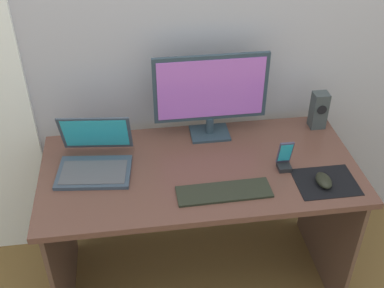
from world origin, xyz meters
TOP-DOWN VIEW (x-y plane):
  - ground_plane at (0.00, 0.00)m, footprint 8.00×8.00m
  - wall_back at (0.00, 0.41)m, footprint 6.00×0.04m
  - desk at (0.00, 0.00)m, footprint 1.36×0.65m
  - monitor at (0.08, 0.24)m, footprint 0.51×0.14m
  - speaker_right at (0.60, 0.24)m, footprint 0.07×0.07m
  - laptop at (-0.44, 0.06)m, footprint 0.33×0.31m
  - keyboard_external at (0.07, -0.18)m, footprint 0.38×0.12m
  - mousepad at (0.50, -0.17)m, footprint 0.25×0.20m
  - mouse at (0.48, -0.18)m, footprint 0.06×0.10m
  - phone_in_dock at (0.35, -0.06)m, footprint 0.06×0.06m

SIDE VIEW (x-z plane):
  - ground_plane at x=0.00m, z-range 0.00..0.00m
  - desk at x=0.00m, z-range 0.21..0.95m
  - mousepad at x=0.50m, z-range 0.74..0.74m
  - keyboard_external at x=0.07m, z-range 0.74..0.75m
  - mouse at x=0.48m, z-range 0.74..0.78m
  - laptop at x=-0.44m, z-range 0.68..0.89m
  - phone_in_dock at x=0.35m, z-range 0.72..0.86m
  - speaker_right at x=0.60m, z-range 0.74..0.92m
  - monitor at x=0.08m, z-range 0.76..1.17m
  - wall_back at x=0.00m, z-range 0.00..2.50m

